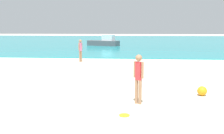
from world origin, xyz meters
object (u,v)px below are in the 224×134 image
object	(u,v)px
person_distant	(80,49)
beach_ball	(202,91)
person_standing	(138,76)
frisbee	(124,115)
boat_near	(104,42)

from	to	relation	value
person_distant	beach_ball	world-z (taller)	person_distant
person_standing	frisbee	distance (m)	1.49
boat_near	beach_ball	world-z (taller)	boat_near
beach_ball	person_distant	bearing A→B (deg)	125.45
boat_near	beach_ball	size ratio (longest dim) A/B	13.20
frisbee	beach_ball	bearing A→B (deg)	42.14
boat_near	beach_ball	bearing A→B (deg)	126.17
frisbee	person_distant	size ratio (longest dim) A/B	0.18
person_standing	beach_ball	world-z (taller)	person_standing
boat_near	beach_ball	xyz separation A→B (m)	(6.47, -24.61, -0.39)
person_standing	frisbee	size ratio (longest dim) A/B	5.36
person_distant	boat_near	distance (m)	15.94
person_distant	boat_near	size ratio (longest dim) A/B	0.35
frisbee	beach_ball	distance (m)	3.51
person_distant	boat_near	xyz separation A→B (m)	(-0.29, 15.93, -0.33)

